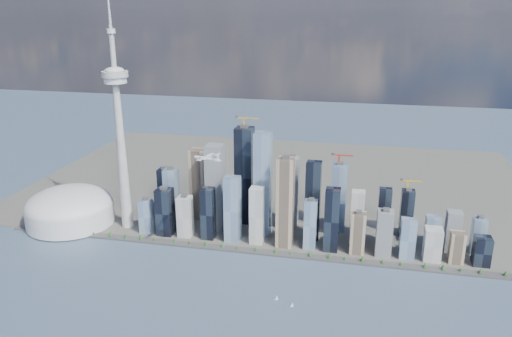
% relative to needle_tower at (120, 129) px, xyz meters
% --- Properties ---
extents(ground, '(4000.00, 4000.00, 0.00)m').
position_rel_needle_tower_xyz_m(ground, '(300.00, -310.00, -235.84)').
color(ground, '#395063').
rests_on(ground, ground).
extents(seawall, '(1100.00, 22.00, 4.00)m').
position_rel_needle_tower_xyz_m(seawall, '(300.00, -60.00, -233.84)').
color(seawall, '#383838').
rests_on(seawall, ground).
extents(land, '(1400.00, 900.00, 3.00)m').
position_rel_needle_tower_xyz_m(land, '(300.00, 390.00, -234.34)').
color(land, '#4C4C47').
rests_on(land, ground).
extents(shoreline_trees, '(960.53, 7.20, 8.80)m').
position_rel_needle_tower_xyz_m(shoreline_trees, '(300.00, -60.00, -227.06)').
color(shoreline_trees, '#3F2D1E').
rests_on(shoreline_trees, seawall).
extents(skyscraper_cluster, '(736.00, 142.00, 254.95)m').
position_rel_needle_tower_xyz_m(skyscraper_cluster, '(359.62, 26.82, -156.79)').
color(skyscraper_cluster, black).
rests_on(skyscraper_cluster, land).
extents(needle_tower, '(56.00, 56.00, 550.50)m').
position_rel_needle_tower_xyz_m(needle_tower, '(0.00, 0.00, 0.00)').
color(needle_tower, gray).
rests_on(needle_tower, land).
extents(dome_stadium, '(200.00, 200.00, 86.00)m').
position_rel_needle_tower_xyz_m(dome_stadium, '(-140.00, -10.00, -196.40)').
color(dome_stadium, silver).
rests_on(dome_stadium, land).
extents(airplane, '(59.41, 52.95, 14.64)m').
position_rel_needle_tower_xyz_m(airplane, '(245.54, -143.08, -8.99)').
color(airplane, white).
rests_on(airplane, ground).
extents(sailboat_west, '(7.30, 1.95, 10.19)m').
position_rel_needle_tower_xyz_m(sailboat_west, '(391.84, -225.70, -232.57)').
color(sailboat_west, white).
rests_on(sailboat_west, ground).
extents(sailboat_east, '(6.24, 3.37, 8.75)m').
position_rel_needle_tower_xyz_m(sailboat_east, '(421.52, -240.45, -233.03)').
color(sailboat_east, white).
rests_on(sailboat_east, ground).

